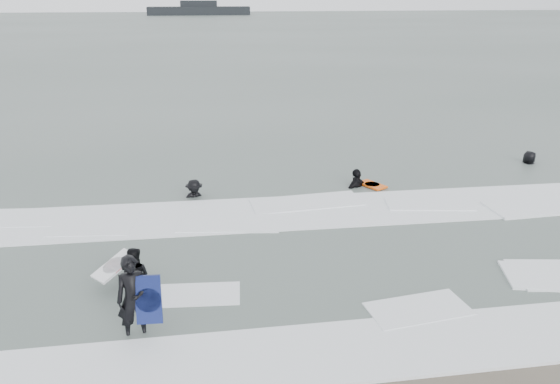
{
  "coord_description": "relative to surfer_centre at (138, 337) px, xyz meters",
  "views": [
    {
      "loc": [
        -1.84,
        -8.7,
        6.25
      ],
      "look_at": [
        0.0,
        5.0,
        1.1
      ],
      "focal_mm": 35.0,
      "sensor_mm": 36.0,
      "label": 1
    }
  ],
  "objects": [
    {
      "name": "ground",
      "position": [
        3.37,
        -0.4,
        0.0
      ],
      "size": [
        320.0,
        320.0,
        0.0
      ],
      "primitive_type": "plane",
      "color": "brown",
      "rests_on": "ground"
    },
    {
      "name": "sea",
      "position": [
        3.37,
        79.6,
        0.06
      ],
      "size": [
        320.0,
        320.0,
        0.0
      ],
      "primitive_type": "plane",
      "color": "#47544C",
      "rests_on": "ground"
    },
    {
      "name": "surfer_centre",
      "position": [
        0.0,
        0.0,
        0.0
      ],
      "size": [
        0.71,
        0.55,
        1.73
      ],
      "primitive_type": "imported",
      "rotation": [
        0.0,
        0.0,
        0.22
      ],
      "color": "black",
      "rests_on": "ground"
    },
    {
      "name": "surfer_wading",
      "position": [
        -0.26,
        1.93,
        0.0
      ],
      "size": [
        0.78,
        0.63,
        1.5
      ],
      "primitive_type": "imported",
      "rotation": [
        0.0,
        0.0,
        3.06
      ],
      "color": "black",
      "rests_on": "ground"
    },
    {
      "name": "surfer_breaker",
      "position": [
        0.99,
        7.27,
        0.0
      ],
      "size": [
        1.08,
        0.8,
        1.49
      ],
      "primitive_type": "imported",
      "rotation": [
        0.0,
        0.0,
        0.29
      ],
      "color": "black",
      "rests_on": "ground"
    },
    {
      "name": "surfer_right_near",
      "position": [
        6.37,
        7.62,
        0.0
      ],
      "size": [
        1.13,
        0.94,
        1.8
      ],
      "primitive_type": "imported",
      "rotation": [
        0.0,
        0.0,
        -2.57
      ],
      "color": "black",
      "rests_on": "ground"
    },
    {
      "name": "surfer_right_far",
      "position": [
        13.52,
        9.22,
        0.0
      ],
      "size": [
        0.94,
        0.74,
        1.68
      ],
      "primitive_type": "imported",
      "rotation": [
        0.0,
        0.0,
        -2.86
      ],
      "color": "black",
      "rests_on": "ground"
    },
    {
      "name": "surf_foam",
      "position": [
        3.37,
        3.3,
        0.04
      ],
      "size": [
        30.03,
        9.06,
        0.09
      ],
      "color": "white",
      "rests_on": "ground"
    },
    {
      "name": "bodyboards",
      "position": [
        2.19,
        3.16,
        0.5
      ],
      "size": [
        8.5,
        8.23,
        1.25
      ],
      "color": "#111A4F",
      "rests_on": "ground"
    },
    {
      "name": "vessel_horizon",
      "position": [
        0.54,
        138.24,
        1.31
      ],
      "size": [
        25.71,
        4.59,
        3.49
      ],
      "color": "black",
      "rests_on": "ground"
    }
  ]
}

